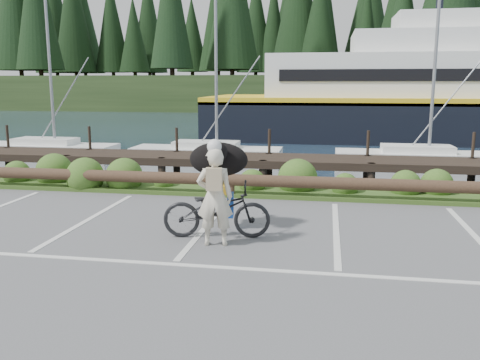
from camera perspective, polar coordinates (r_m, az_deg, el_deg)
ground at (r=8.68m, az=-6.68°, el=-8.52°), size 72.00×72.00×0.00m
harbor_backdrop at (r=86.38m, az=8.55°, el=8.78°), size 170.00×160.00×30.00m
vegetation_strip at (r=13.65m, az=-0.42°, el=-1.09°), size 34.00×1.60×0.10m
log_rail at (r=12.99m, az=-0.97°, el=-1.93°), size 32.00×0.30×0.60m
bicycle at (r=9.53m, az=-2.63°, el=-3.39°), size 2.09×0.99×1.05m
cyclist at (r=8.99m, az=-2.85°, el=-1.93°), size 0.70×0.51×1.76m
dog at (r=9.99m, az=-2.43°, el=2.34°), size 0.74×1.24×0.67m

